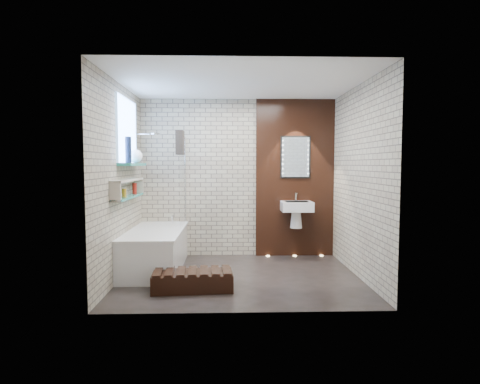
{
  "coord_description": "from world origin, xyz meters",
  "views": [
    {
      "loc": [
        -0.17,
        -5.29,
        1.53
      ],
      "look_at": [
        0.0,
        0.15,
        1.15
      ],
      "focal_mm": 29.65,
      "sensor_mm": 36.0,
      "label": 1
    }
  ],
  "objects_px": {
    "bathtub": "(156,249)",
    "bath_screen": "(183,180)",
    "walnut_step": "(193,281)",
    "washbasin": "(297,210)",
    "led_mirror": "(295,157)"
  },
  "relations": [
    {
      "from": "bathtub",
      "to": "bath_screen",
      "type": "relative_size",
      "value": 1.24
    },
    {
      "from": "led_mirror",
      "to": "walnut_step",
      "type": "distance_m",
      "value": 2.81
    },
    {
      "from": "bathtub",
      "to": "bath_screen",
      "type": "height_order",
      "value": "bath_screen"
    },
    {
      "from": "bathtub",
      "to": "walnut_step",
      "type": "bearing_deg",
      "value": -57.51
    },
    {
      "from": "walnut_step",
      "to": "washbasin",
      "type": "bearing_deg",
      "value": 46.01
    },
    {
      "from": "washbasin",
      "to": "walnut_step",
      "type": "distance_m",
      "value": 2.33
    },
    {
      "from": "bathtub",
      "to": "walnut_step",
      "type": "height_order",
      "value": "bathtub"
    },
    {
      "from": "bath_screen",
      "to": "washbasin",
      "type": "bearing_deg",
      "value": 5.78
    },
    {
      "from": "washbasin",
      "to": "walnut_step",
      "type": "relative_size",
      "value": 0.6
    },
    {
      "from": "bath_screen",
      "to": "walnut_step",
      "type": "distance_m",
      "value": 1.86
    },
    {
      "from": "walnut_step",
      "to": "bathtub",
      "type": "bearing_deg",
      "value": 122.49
    },
    {
      "from": "bath_screen",
      "to": "washbasin",
      "type": "xyz_separation_m",
      "value": [
        1.82,
        0.18,
        -0.49
      ]
    },
    {
      "from": "led_mirror",
      "to": "walnut_step",
      "type": "height_order",
      "value": "led_mirror"
    },
    {
      "from": "washbasin",
      "to": "walnut_step",
      "type": "height_order",
      "value": "washbasin"
    },
    {
      "from": "washbasin",
      "to": "bathtub",
      "type": "bearing_deg",
      "value": -163.99
    }
  ]
}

